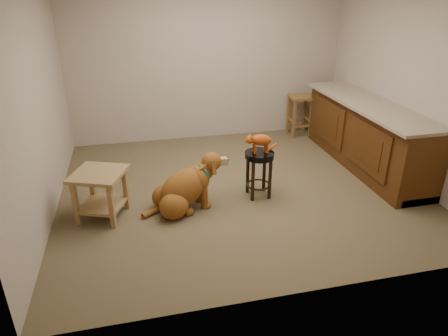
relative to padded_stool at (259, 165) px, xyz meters
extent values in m
cube|color=brown|center=(-0.18, 0.24, -0.41)|extent=(4.50, 4.00, 0.01)
cube|color=#A79986|center=(-0.18, 2.24, 0.89)|extent=(4.50, 0.04, 2.60)
cube|color=#A79986|center=(-0.18, -1.76, 0.89)|extent=(4.50, 0.04, 2.60)
cube|color=#A79986|center=(-2.43, 0.24, 0.89)|extent=(0.04, 4.00, 2.60)
cube|color=#A79986|center=(2.07, 0.24, 0.89)|extent=(0.04, 4.00, 2.60)
cube|color=#4A280D|center=(1.77, 0.54, 0.04)|extent=(0.60, 2.50, 0.90)
cube|color=gray|center=(1.74, 0.54, 0.51)|extent=(0.70, 2.56, 0.04)
cube|color=black|center=(1.81, 0.54, -0.36)|extent=(0.52, 2.50, 0.10)
cube|color=#4A280D|center=(1.46, -0.01, 0.09)|extent=(0.02, 0.90, 0.62)
cube|color=#4A280D|center=(1.46, 1.09, 0.09)|extent=(0.02, 0.90, 0.62)
cube|color=#3D200A|center=(1.45, -0.01, 0.09)|extent=(0.02, 0.60, 0.40)
cube|color=#3D200A|center=(1.45, 1.09, 0.09)|extent=(0.02, 0.60, 0.40)
cylinder|color=black|center=(0.11, 0.11, -0.16)|extent=(0.04, 0.04, 0.51)
cylinder|color=black|center=(-0.11, 0.11, -0.16)|extent=(0.04, 0.04, 0.51)
cylinder|color=black|center=(0.11, -0.11, -0.16)|extent=(0.04, 0.04, 0.51)
cylinder|color=black|center=(-0.11, -0.11, -0.16)|extent=(0.04, 0.04, 0.51)
torus|color=black|center=(0.00, 0.00, -0.27)|extent=(0.30, 0.30, 0.02)
cylinder|color=black|center=(0.00, 0.00, 0.13)|extent=(0.36, 0.36, 0.07)
cube|color=brown|center=(1.51, 2.09, -0.09)|extent=(0.04, 0.04, 0.66)
cube|color=brown|center=(1.21, 2.10, -0.09)|extent=(0.04, 0.04, 0.66)
cube|color=brown|center=(1.50, 1.79, -0.09)|extent=(0.04, 0.04, 0.66)
cube|color=brown|center=(1.20, 1.80, -0.09)|extent=(0.04, 0.04, 0.66)
cube|color=brown|center=(1.35, 1.94, 0.26)|extent=(0.39, 0.39, 0.04)
cube|color=olive|center=(-1.60, 0.05, -0.16)|extent=(0.07, 0.07, 0.51)
cube|color=olive|center=(-1.99, 0.20, -0.16)|extent=(0.07, 0.07, 0.51)
cube|color=olive|center=(-1.75, -0.33, -0.16)|extent=(0.07, 0.07, 0.51)
cube|color=olive|center=(-2.14, -0.19, -0.16)|extent=(0.07, 0.07, 0.51)
cube|color=olive|center=(-1.87, -0.07, 0.12)|extent=(0.69, 0.69, 0.04)
cube|color=olive|center=(-1.87, -0.07, -0.27)|extent=(0.58, 0.58, 0.03)
ellipsoid|color=brown|center=(-1.15, -0.04, -0.27)|extent=(0.40, 0.35, 0.31)
ellipsoid|color=brown|center=(-1.09, -0.29, -0.27)|extent=(0.40, 0.35, 0.31)
cylinder|color=brown|center=(-0.99, 0.02, -0.38)|extent=(0.10, 0.11, 0.10)
cylinder|color=brown|center=(-0.92, -0.27, -0.38)|extent=(0.10, 0.11, 0.10)
ellipsoid|color=brown|center=(-0.95, -0.12, -0.14)|extent=(0.78, 0.53, 0.64)
ellipsoid|color=brown|center=(-0.77, -0.08, -0.06)|extent=(0.33, 0.35, 0.32)
cylinder|color=brown|center=(-0.75, 0.01, -0.23)|extent=(0.10, 0.10, 0.37)
cylinder|color=brown|center=(-0.71, -0.16, -0.23)|extent=(0.10, 0.10, 0.37)
sphere|color=brown|center=(-0.73, 0.02, -0.39)|extent=(0.10, 0.10, 0.10)
sphere|color=brown|center=(-0.68, -0.15, -0.39)|extent=(0.10, 0.10, 0.10)
cylinder|color=brown|center=(-0.70, -0.06, 0.04)|extent=(0.27, 0.22, 0.24)
ellipsoid|color=brown|center=(-0.60, -0.04, 0.13)|extent=(0.28, 0.26, 0.23)
cube|color=#9C8161|center=(-0.48, -0.01, 0.11)|extent=(0.17, 0.12, 0.10)
sphere|color=black|center=(-0.40, 0.00, 0.11)|extent=(0.05, 0.05, 0.05)
cube|color=brown|center=(-0.64, 0.05, 0.10)|extent=(0.06, 0.07, 0.17)
cube|color=brown|center=(-0.60, -0.15, 0.10)|extent=(0.06, 0.07, 0.17)
torus|color=#0E706A|center=(-0.70, -0.06, 0.03)|extent=(0.17, 0.24, 0.20)
cylinder|color=#D8BF4C|center=(-0.65, -0.05, -0.04)|extent=(0.02, 0.04, 0.04)
cylinder|color=brown|center=(-1.32, -0.16, -0.38)|extent=(0.28, 0.22, 0.07)
ellipsoid|color=#A03F10|center=(0.01, 0.00, 0.33)|extent=(0.27, 0.13, 0.17)
cylinder|color=#A03F10|center=(-0.07, 0.04, 0.22)|extent=(0.03, 0.03, 0.10)
sphere|color=#A03F10|center=(-0.07, 0.04, 0.18)|extent=(0.03, 0.03, 0.03)
cylinder|color=#A03F10|center=(-0.07, -0.04, 0.22)|extent=(0.03, 0.03, 0.10)
sphere|color=#A03F10|center=(-0.07, -0.04, 0.18)|extent=(0.03, 0.03, 0.03)
cylinder|color=#A03F10|center=(0.08, 0.04, 0.22)|extent=(0.03, 0.03, 0.10)
sphere|color=#A03F10|center=(0.08, 0.04, 0.18)|extent=(0.03, 0.03, 0.03)
cylinder|color=#A03F10|center=(0.08, -0.04, 0.22)|extent=(0.03, 0.03, 0.10)
sphere|color=#A03F10|center=(0.08, -0.04, 0.18)|extent=(0.03, 0.03, 0.03)
sphere|color=#A03F10|center=(-0.13, 0.00, 0.34)|extent=(0.10, 0.10, 0.10)
sphere|color=#A03F10|center=(-0.17, 0.00, 0.33)|extent=(0.04, 0.04, 0.04)
sphere|color=brown|center=(-0.18, 0.00, 0.33)|extent=(0.02, 0.02, 0.02)
cone|color=#A03F10|center=(-0.12, 0.03, 0.40)|extent=(0.04, 0.04, 0.05)
cone|color=#C66B60|center=(-0.12, 0.03, 0.39)|extent=(0.02, 0.02, 0.03)
cone|color=#A03F10|center=(-0.12, -0.03, 0.40)|extent=(0.04, 0.04, 0.05)
cone|color=#C66B60|center=(-0.12, -0.03, 0.39)|extent=(0.02, 0.02, 0.03)
cylinder|color=#A03F10|center=(0.15, 0.04, 0.19)|extent=(0.20, 0.11, 0.10)
camera|label=1|loc=(-1.42, -4.20, 2.02)|focal=32.00mm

